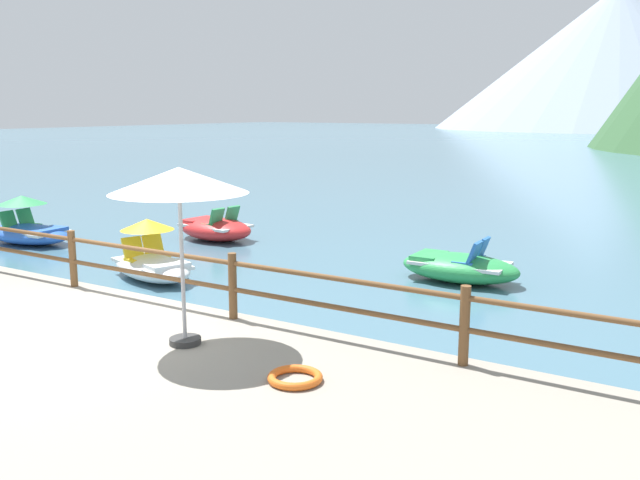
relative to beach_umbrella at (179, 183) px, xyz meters
The scene contains 9 objects.
ground_plane 39.72m from the beach_umbrella, 92.68° to the left, with size 200.00×200.00×0.00m, color #477084.
dock_railing 2.63m from the beach_umbrella, 148.01° to the left, with size 23.92×0.12×0.95m.
beach_umbrella is the anchor object (origin of this frame).
life_ring 2.74m from the beach_umbrella, ahead, with size 0.61×0.61×0.09m, color orange.
pedal_boat_0 5.61m from the beach_umbrella, 139.98° to the left, with size 2.58×1.78×1.19m.
pedal_boat_1 6.83m from the beach_umbrella, 78.45° to the left, with size 2.36×1.27×0.88m.
pedal_boat_3 9.36m from the beach_umbrella, 127.91° to the left, with size 2.34×1.60×0.89m.
pedal_boat_4 10.48m from the beach_umbrella, 154.99° to the left, with size 2.64×1.40×1.20m.
distant_peak 123.35m from the beach_umbrella, 96.59° to the left, with size 59.86×59.86×23.86m, color #93A3B7.
Camera 1 is at (7.60, -5.69, 3.32)m, focal length 38.11 mm.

